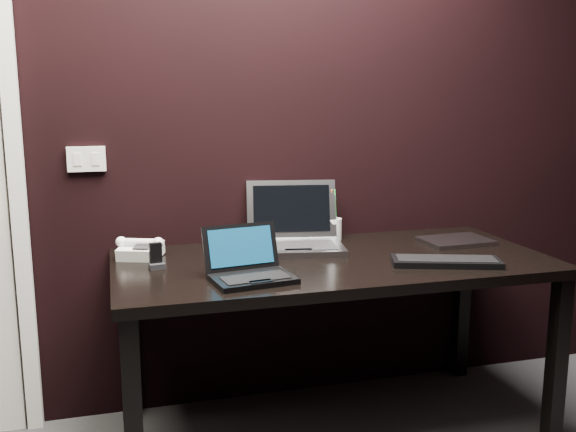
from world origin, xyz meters
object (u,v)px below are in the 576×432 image
object	(u,v)px
ext_keyboard	(446,261)
mobile_phone	(156,259)
desk	(333,277)
silver_laptop	(295,236)
closed_laptop	(456,241)
netbook	(249,269)
desk_phone	(141,250)
pen_cup	(333,228)

from	to	relation	value
ext_keyboard	mobile_phone	xyz separation A→B (m)	(-1.06, 0.25, 0.02)
desk	mobile_phone	size ratio (longest dim) A/B	17.90
silver_laptop	closed_laptop	world-z (taller)	silver_laptop
desk	silver_laptop	distance (m)	0.26
netbook	desk_phone	xyz separation A→B (m)	(-0.35, 0.40, -0.00)
desk_phone	mobile_phone	xyz separation A→B (m)	(0.05, -0.17, 0.00)
ext_keyboard	netbook	bearing A→B (deg)	179.05
desk	pen_cup	world-z (taller)	pen_cup
netbook	mobile_phone	world-z (taller)	netbook
pen_cup	silver_laptop	bearing A→B (deg)	-152.87
desk	closed_laptop	xyz separation A→B (m)	(0.60, 0.10, 0.09)
closed_laptop	desk_phone	distance (m)	1.34
ext_keyboard	pen_cup	distance (m)	0.58
silver_laptop	pen_cup	xyz separation A→B (m)	(0.21, 0.11, 0.00)
ext_keyboard	closed_laptop	distance (m)	0.38
desk	closed_laptop	size ratio (longest dim) A/B	5.67
silver_laptop	ext_keyboard	xyz separation A→B (m)	(0.48, -0.41, -0.04)
closed_laptop	netbook	bearing A→B (deg)	-163.31
desk	netbook	bearing A→B (deg)	-152.98
silver_laptop	mobile_phone	distance (m)	0.61
silver_laptop	closed_laptop	bearing A→B (deg)	-8.39
desk	desk_phone	size ratio (longest dim) A/B	8.53
mobile_phone	desk_phone	bearing A→B (deg)	106.24
desk	netbook	distance (m)	0.44
netbook	desk_phone	bearing A→B (deg)	131.35
desk	desk_phone	bearing A→B (deg)	164.15
ext_keyboard	closed_laptop	size ratio (longest dim) A/B	1.43
netbook	silver_laptop	size ratio (longest dim) A/B	0.70
ext_keyboard	desk_phone	bearing A→B (deg)	159.65
netbook	silver_laptop	distance (m)	0.49
silver_laptop	ext_keyboard	distance (m)	0.63
desk_phone	mobile_phone	bearing A→B (deg)	-73.76
desk_phone	pen_cup	distance (m)	0.85
desk	ext_keyboard	distance (m)	0.44
ext_keyboard	desk_phone	xyz separation A→B (m)	(-1.11, 0.41, 0.02)
silver_laptop	mobile_phone	size ratio (longest dim) A/B	4.66
desk_phone	pen_cup	xyz separation A→B (m)	(0.84, 0.10, 0.02)
desk	silver_laptop	xyz separation A→B (m)	(-0.10, 0.20, 0.13)
netbook	mobile_phone	size ratio (longest dim) A/B	3.26
desk_phone	pen_cup	world-z (taller)	pen_cup
silver_laptop	ext_keyboard	world-z (taller)	silver_laptop
pen_cup	ext_keyboard	bearing A→B (deg)	-62.05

